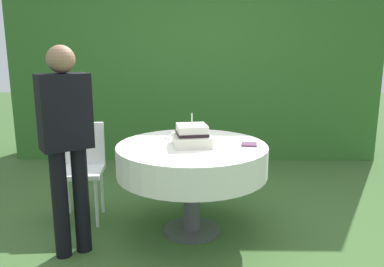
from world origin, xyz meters
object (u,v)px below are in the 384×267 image
(napkin_stack, at_px, (249,144))
(standing_person, at_px, (66,138))
(garden_chair, at_px, (82,162))
(cake_table, at_px, (192,160))
(wedding_cake, at_px, (193,136))
(serving_plate_near, at_px, (174,134))
(serving_plate_far, at_px, (171,138))

(napkin_stack, height_order, standing_person, standing_person)
(napkin_stack, relative_size, garden_chair, 0.14)
(cake_table, distance_m, napkin_stack, 0.50)
(garden_chair, bearing_deg, wedding_cake, -15.96)
(wedding_cake, height_order, napkin_stack, wedding_cake)
(garden_chair, bearing_deg, serving_plate_near, 6.97)
(serving_plate_near, height_order, serving_plate_far, same)
(wedding_cake, height_order, serving_plate_near, wedding_cake)
(wedding_cake, relative_size, standing_person, 0.23)
(wedding_cake, distance_m, napkin_stack, 0.48)
(serving_plate_far, height_order, napkin_stack, napkin_stack)
(napkin_stack, distance_m, standing_person, 1.46)
(serving_plate_far, relative_size, napkin_stack, 0.91)
(cake_table, height_order, napkin_stack, napkin_stack)
(serving_plate_far, bearing_deg, standing_person, -139.27)
(standing_person, bearing_deg, cake_table, 23.06)
(cake_table, bearing_deg, wedding_cake, -45.44)
(standing_person, bearing_deg, napkin_stack, 15.55)
(wedding_cake, relative_size, serving_plate_far, 3.20)
(cake_table, distance_m, garden_chair, 1.07)
(garden_chair, bearing_deg, napkin_stack, -10.94)
(garden_chair, bearing_deg, serving_plate_far, -3.55)
(serving_plate_near, relative_size, serving_plate_far, 1.20)
(cake_table, height_order, serving_plate_near, serving_plate_near)
(serving_plate_near, bearing_deg, serving_plate_far, -96.00)
(serving_plate_near, xyz_separation_m, napkin_stack, (0.65, -0.39, 0.00))
(cake_table, height_order, standing_person, standing_person)
(garden_chair, height_order, standing_person, standing_person)
(cake_table, height_order, wedding_cake, wedding_cake)
(serving_plate_far, relative_size, standing_person, 0.07)
(serving_plate_far, bearing_deg, garden_chair, 176.45)
(serving_plate_near, bearing_deg, cake_table, -66.17)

